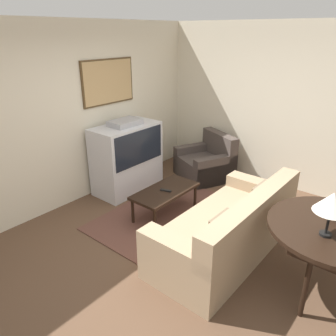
{
  "coord_description": "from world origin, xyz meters",
  "views": [
    {
      "loc": [
        -2.72,
        -2.04,
        2.54
      ],
      "look_at": [
        0.55,
        0.66,
        0.75
      ],
      "focal_mm": 35.0,
      "sensor_mm": 36.0,
      "label": 1
    }
  ],
  "objects_px": {
    "armchair": "(206,163)",
    "coffee_table": "(165,193)",
    "couch": "(228,230)",
    "console_table": "(335,233)",
    "tv": "(127,157)",
    "table_lamp": "(332,203)"
  },
  "relations": [
    {
      "from": "tv",
      "to": "console_table",
      "type": "height_order",
      "value": "tv"
    },
    {
      "from": "tv",
      "to": "armchair",
      "type": "height_order",
      "value": "tv"
    },
    {
      "from": "tv",
      "to": "console_table",
      "type": "bearing_deg",
      "value": -97.26
    },
    {
      "from": "tv",
      "to": "couch",
      "type": "xyz_separation_m",
      "value": [
        -0.46,
        -2.21,
        -0.27
      ]
    },
    {
      "from": "tv",
      "to": "coffee_table",
      "type": "xyz_separation_m",
      "value": [
        -0.27,
        -1.06,
        -0.21
      ]
    },
    {
      "from": "couch",
      "to": "table_lamp",
      "type": "relative_size",
      "value": 4.75
    },
    {
      "from": "coffee_table",
      "to": "couch",
      "type": "bearing_deg",
      "value": -99.45
    },
    {
      "from": "armchair",
      "to": "table_lamp",
      "type": "bearing_deg",
      "value": -12.73
    },
    {
      "from": "tv",
      "to": "coffee_table",
      "type": "bearing_deg",
      "value": -104.24
    },
    {
      "from": "coffee_table",
      "to": "table_lamp",
      "type": "height_order",
      "value": "table_lamp"
    },
    {
      "from": "armchair",
      "to": "coffee_table",
      "type": "distance_m",
      "value": 1.58
    },
    {
      "from": "couch",
      "to": "table_lamp",
      "type": "bearing_deg",
      "value": 81.41
    },
    {
      "from": "console_table",
      "to": "tv",
      "type": "bearing_deg",
      "value": 82.74
    },
    {
      "from": "armchair",
      "to": "console_table",
      "type": "distance_m",
      "value": 3.12
    },
    {
      "from": "armchair",
      "to": "coffee_table",
      "type": "height_order",
      "value": "armchair"
    },
    {
      "from": "couch",
      "to": "console_table",
      "type": "bearing_deg",
      "value": 92.22
    },
    {
      "from": "table_lamp",
      "to": "console_table",
      "type": "bearing_deg",
      "value": -11.97
    },
    {
      "from": "couch",
      "to": "console_table",
      "type": "height_order",
      "value": "couch"
    },
    {
      "from": "table_lamp",
      "to": "couch",
      "type": "bearing_deg",
      "value": 81.09
    },
    {
      "from": "armchair",
      "to": "console_table",
      "type": "bearing_deg",
      "value": -9.2
    },
    {
      "from": "armchair",
      "to": "couch",
      "type": "bearing_deg",
      "value": -25.69
    },
    {
      "from": "coffee_table",
      "to": "table_lamp",
      "type": "bearing_deg",
      "value": -99.19
    }
  ]
}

